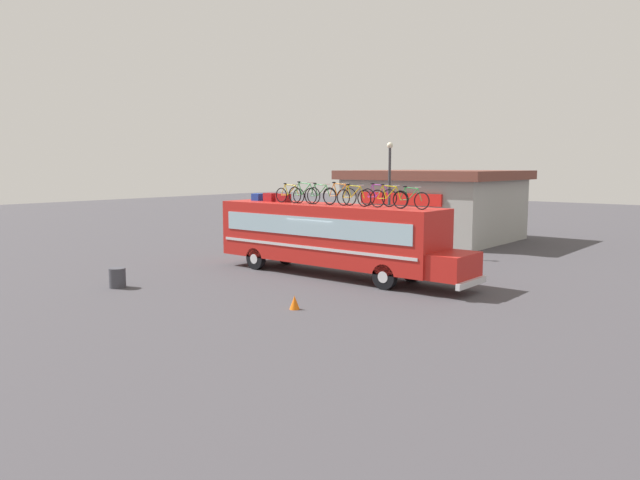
% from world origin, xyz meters
% --- Properties ---
extents(ground_plane, '(120.00, 120.00, 0.00)m').
position_xyz_m(ground_plane, '(0.00, 0.00, 0.00)').
color(ground_plane, '#423F44').
extents(bus, '(12.27, 2.40, 3.07)m').
position_xyz_m(bus, '(0.25, 0.00, 1.77)').
color(bus, red).
rests_on(bus, ground).
extents(luggage_bag_1, '(0.48, 0.44, 0.33)m').
position_xyz_m(luggage_bag_1, '(-4.35, 0.12, 3.24)').
color(luggage_bag_1, '#193899').
rests_on(luggage_bag_1, bus).
extents(luggage_bag_2, '(0.55, 0.46, 0.39)m').
position_xyz_m(luggage_bag_2, '(-3.44, 0.06, 3.27)').
color(luggage_bag_2, maroon).
rests_on(luggage_bag_2, bus).
extents(luggage_bag_3, '(0.66, 0.36, 0.37)m').
position_xyz_m(luggage_bag_3, '(-2.65, 0.09, 3.26)').
color(luggage_bag_3, maroon).
rests_on(luggage_bag_3, bus).
extents(rooftop_bicycle_1, '(1.72, 0.44, 0.89)m').
position_xyz_m(rooftop_bicycle_1, '(-1.94, -0.24, 3.44)').
color(rooftop_bicycle_1, black).
rests_on(rooftop_bicycle_1, bus).
extents(rooftop_bicycle_2, '(1.83, 0.44, 0.98)m').
position_xyz_m(rooftop_bicycle_2, '(-1.08, -0.26, 3.48)').
color(rooftop_bicycle_2, black).
rests_on(rooftop_bicycle_2, bus).
extents(rooftop_bicycle_3, '(1.77, 0.44, 0.93)m').
position_xyz_m(rooftop_bicycle_3, '(-0.20, -0.23, 3.46)').
color(rooftop_bicycle_3, black).
rests_on(rooftop_bicycle_3, bus).
extents(rooftop_bicycle_4, '(1.80, 0.44, 0.98)m').
position_xyz_m(rooftop_bicycle_4, '(0.68, -0.01, 3.48)').
color(rooftop_bicycle_4, black).
rests_on(rooftop_bicycle_4, bus).
extents(rooftop_bicycle_5, '(1.76, 0.44, 0.92)m').
position_xyz_m(rooftop_bicycle_5, '(1.55, -0.18, 3.46)').
color(rooftop_bicycle_5, black).
rests_on(rooftop_bicycle_5, bus).
extents(rooftop_bicycle_6, '(1.79, 0.44, 0.96)m').
position_xyz_m(rooftop_bicycle_6, '(2.40, 0.37, 3.47)').
color(rooftop_bicycle_6, black).
rests_on(rooftop_bicycle_6, bus).
extents(rooftop_bicycle_7, '(1.79, 0.44, 0.95)m').
position_xyz_m(rooftop_bicycle_7, '(3.29, -0.21, 3.47)').
color(rooftop_bicycle_7, black).
rests_on(rooftop_bicycle_7, bus).
extents(rooftop_bicycle_8, '(1.62, 0.44, 0.89)m').
position_xyz_m(rooftop_bicycle_8, '(4.25, -0.16, 3.45)').
color(rooftop_bicycle_8, black).
rests_on(rooftop_bicycle_8, bus).
extents(roadside_building, '(9.94, 8.87, 4.43)m').
position_xyz_m(roadside_building, '(-2.65, 14.35, 2.26)').
color(roadside_building, '#9E9E99').
rests_on(roadside_building, ground).
extents(trash_bin, '(0.63, 0.63, 0.77)m').
position_xyz_m(trash_bin, '(-4.58, -7.36, 0.38)').
color(trash_bin, '#3F3F47').
rests_on(trash_bin, ground).
extents(traffic_cone, '(0.34, 0.34, 0.46)m').
position_xyz_m(traffic_cone, '(3.14, -5.59, 0.23)').
color(traffic_cone, orange).
rests_on(traffic_cone, ground).
extents(street_lamp, '(0.31, 0.31, 5.94)m').
position_xyz_m(street_lamp, '(-0.96, 6.40, 3.49)').
color(street_lamp, '#38383D').
rests_on(street_lamp, ground).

